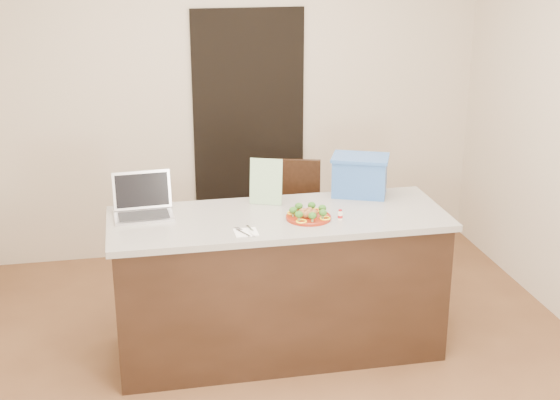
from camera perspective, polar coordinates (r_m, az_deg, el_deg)
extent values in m
plane|color=brown|center=(4.92, 0.49, -12.25)|extent=(4.00, 4.00, 0.00)
plane|color=beige|center=(6.29, -3.25, 7.98)|extent=(4.00, 0.00, 4.00)
plane|color=beige|center=(2.59, 9.82, -9.17)|extent=(4.00, 0.00, 4.00)
cube|color=black|center=(6.37, -2.28, 4.89)|extent=(0.90, 0.02, 2.00)
cube|color=black|center=(4.93, -0.10, -6.39)|extent=(2.00, 0.70, 0.88)
cube|color=beige|center=(4.75, -0.10, -1.38)|extent=(2.06, 0.76, 0.04)
cylinder|color=maroon|center=(4.69, 2.10, -1.28)|extent=(0.27, 0.27, 0.02)
torus|color=maroon|center=(4.69, 2.10, -1.21)|extent=(0.27, 0.27, 0.01)
sphere|color=#925D2A|center=(4.68, 2.10, -0.96)|extent=(0.04, 0.04, 0.04)
sphere|color=#925D2A|center=(4.72, 2.18, -0.81)|extent=(0.04, 0.04, 0.04)
sphere|color=#925D2A|center=(4.71, 1.88, -0.83)|extent=(0.04, 0.04, 0.04)
sphere|color=#925D2A|center=(4.69, 1.69, -0.90)|extent=(0.04, 0.04, 0.04)
sphere|color=#925D2A|center=(4.67, 1.69, -1.01)|extent=(0.04, 0.04, 0.04)
sphere|color=#925D2A|center=(4.65, 1.89, -1.09)|extent=(0.04, 0.04, 0.04)
sphere|color=#925D2A|center=(4.65, 2.18, -1.11)|extent=(0.04, 0.04, 0.04)
sphere|color=#925D2A|center=(4.66, 2.44, -1.06)|extent=(0.04, 0.04, 0.04)
sphere|color=#925D2A|center=(4.68, 2.54, -0.96)|extent=(0.04, 0.04, 0.04)
ellipsoid|color=#215215|center=(4.72, 3.12, -0.60)|extent=(0.05, 0.05, 0.04)
ellipsoid|color=#215215|center=(4.76, 2.33, -0.39)|extent=(0.05, 0.05, 0.04)
ellipsoid|color=#215215|center=(4.75, 1.38, -0.46)|extent=(0.05, 0.05, 0.04)
ellipsoid|color=#215215|center=(4.68, 0.96, -0.75)|extent=(0.05, 0.05, 0.04)
ellipsoid|color=#215215|center=(4.61, 1.40, -1.07)|extent=(0.05, 0.05, 0.04)
ellipsoid|color=#215215|center=(4.59, 2.39, -1.15)|extent=(0.05, 0.05, 0.04)
ellipsoid|color=#215215|center=(4.64, 3.16, -0.93)|extent=(0.05, 0.05, 0.04)
torus|color=yellow|center=(4.78, 2.61, -0.74)|extent=(0.07, 0.07, 0.01)
torus|color=yellow|center=(4.73, 0.91, -0.95)|extent=(0.07, 0.07, 0.01)
torus|color=yellow|center=(4.60, 1.57, -1.56)|extent=(0.07, 0.07, 0.01)
torus|color=yellow|center=(4.65, 3.31, -1.34)|extent=(0.07, 0.07, 0.01)
cube|color=white|center=(4.48, -2.50, -2.37)|extent=(0.13, 0.13, 0.01)
cube|color=silver|center=(4.46, -2.72, -2.41)|extent=(0.07, 0.12, 0.00)
cube|color=silver|center=(4.52, -2.85, -2.09)|extent=(0.05, 0.06, 0.00)
cube|color=white|center=(4.45, -2.04, -2.45)|extent=(0.03, 0.08, 0.01)
cube|color=silver|center=(4.52, -2.22, -2.07)|extent=(0.03, 0.10, 0.00)
cylinder|color=white|center=(4.68, 4.42, -1.18)|extent=(0.03, 0.03, 0.05)
cylinder|color=white|center=(4.67, 4.43, -0.85)|extent=(0.02, 0.02, 0.01)
cylinder|color=red|center=(4.67, 4.44, -0.75)|extent=(0.02, 0.02, 0.01)
cylinder|color=red|center=(4.69, 4.42, -1.21)|extent=(0.03, 0.03, 0.02)
cube|color=silver|center=(4.79, -9.93, -1.15)|extent=(0.37, 0.27, 0.02)
cube|color=silver|center=(4.86, -10.07, 0.74)|extent=(0.36, 0.08, 0.23)
cube|color=black|center=(4.86, -10.06, 0.71)|extent=(0.32, 0.07, 0.20)
cube|color=#232426|center=(4.78, -9.93, -1.10)|extent=(0.31, 0.19, 0.00)
cube|color=white|center=(4.90, -1.03, 1.35)|extent=(0.21, 0.12, 0.29)
cube|color=#2F5EAB|center=(5.11, 5.86, 1.69)|extent=(0.41, 0.35, 0.24)
cube|color=#2F5EAB|center=(5.07, 5.91, 3.10)|extent=(0.43, 0.38, 0.02)
cube|color=black|center=(5.67, 1.19, -2.61)|extent=(0.53, 0.53, 0.04)
cube|color=black|center=(5.75, 0.79, 0.59)|extent=(0.43, 0.15, 0.50)
cylinder|color=black|center=(5.56, -0.29, -5.68)|extent=(0.04, 0.04, 0.47)
cylinder|color=black|center=(5.63, 3.45, -5.36)|extent=(0.04, 0.04, 0.47)
cylinder|color=black|center=(5.89, -0.99, -4.19)|extent=(0.04, 0.04, 0.47)
cylinder|color=black|center=(5.96, 2.54, -3.90)|extent=(0.04, 0.04, 0.47)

